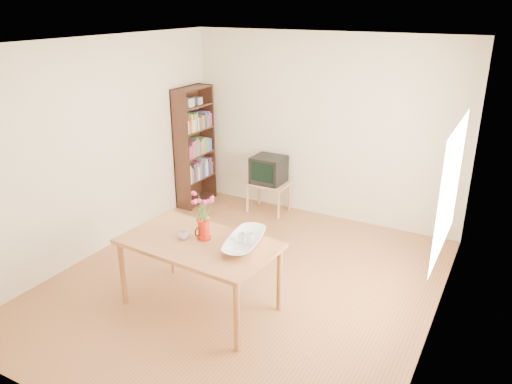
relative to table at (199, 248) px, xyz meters
The scene contains 11 objects.
room 0.89m from the table, 72.84° to the left, with size 4.50×4.50×4.50m.
table is the anchor object (origin of this frame).
tv_stand 2.64m from the table, 101.95° to the left, with size 0.60×0.45×0.46m.
bookshelf 2.90m from the table, 125.77° to the left, with size 0.28×0.70×1.80m.
pitcher 0.19m from the table, 82.78° to the left, with size 0.14×0.21×0.21m.
flowers 0.44m from the table, 82.44° to the left, with size 0.23×0.23×0.33m, color #F3398A, non-canonical shape.
mug 0.20m from the table, behind, with size 0.11×0.11×0.09m, color white.
bowl 0.54m from the table, 21.01° to the left, with size 0.47×0.47×0.44m, color white.
teacup_a 0.49m from the table, 22.96° to the left, with size 0.07×0.07×0.06m, color white.
teacup_b 0.57m from the table, 21.30° to the left, with size 0.08×0.08×0.07m, color white.
television 2.64m from the table, 101.90° to the left, with size 0.46×0.43×0.39m.
Camera 1 is at (2.45, -4.20, 2.98)m, focal length 35.00 mm.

